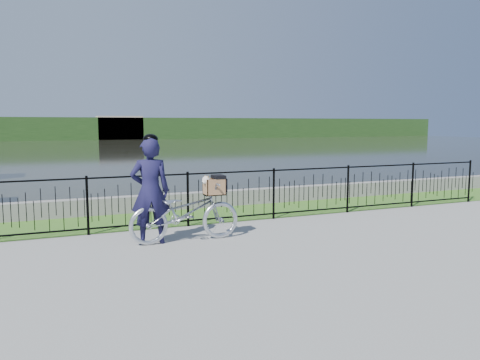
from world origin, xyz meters
name	(u,v)px	position (x,y,z in m)	size (l,w,h in m)	color
ground	(264,239)	(0.00, 0.00, 0.00)	(120.00, 120.00, 0.00)	gray
grass_strip	(217,214)	(0.00, 2.60, 0.00)	(60.00, 2.00, 0.01)	#3C6A21
water	(93,150)	(0.00, 33.00, 0.00)	(120.00, 120.00, 0.00)	#27281E
quay_wall	(204,200)	(0.00, 3.60, 0.20)	(60.00, 0.30, 0.40)	gray
fence	(232,196)	(0.00, 1.60, 0.58)	(14.00, 0.06, 1.15)	black
far_treeline	(73,129)	(0.00, 60.00, 1.50)	(120.00, 6.00, 3.00)	#25471B
far_building_right	(120,128)	(6.00, 58.50, 1.60)	(6.00, 3.00, 3.20)	#A89B87
bicycle_rig	(186,212)	(-1.40, 0.40, 0.54)	(2.04, 0.71, 1.21)	silver
cyclist	(150,190)	(-2.01, 0.50, 0.97)	(0.75, 0.55, 1.96)	#161437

